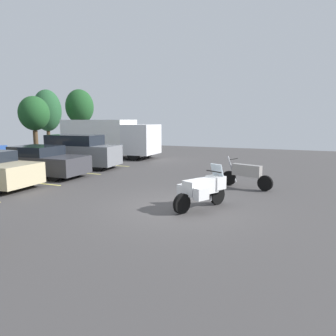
{
  "coord_description": "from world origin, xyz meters",
  "views": [
    {
      "loc": [
        -8.89,
        -3.45,
        2.77
      ],
      "look_at": [
        1.01,
        0.62,
        1.09
      ],
      "focal_mm": 33.03,
      "sensor_mm": 36.0,
      "label": 1
    }
  ],
  "objects_px": {
    "motorcycle_touring": "(203,188)",
    "motorcycle_second": "(246,174)",
    "car_charcoal": "(39,162)",
    "box_truck": "(109,137)",
    "car_grey": "(80,151)"
  },
  "relations": [
    {
      "from": "motorcycle_touring",
      "to": "motorcycle_second",
      "type": "height_order",
      "value": "motorcycle_touring"
    },
    {
      "from": "box_truck",
      "to": "motorcycle_touring",
      "type": "bearing_deg",
      "value": -135.72
    },
    {
      "from": "motorcycle_touring",
      "to": "car_charcoal",
      "type": "bearing_deg",
      "value": 75.16
    },
    {
      "from": "motorcycle_touring",
      "to": "car_charcoal",
      "type": "height_order",
      "value": "car_charcoal"
    },
    {
      "from": "motorcycle_second",
      "to": "box_truck",
      "type": "height_order",
      "value": "box_truck"
    },
    {
      "from": "box_truck",
      "to": "motorcycle_second",
      "type": "bearing_deg",
      "value": -122.06
    },
    {
      "from": "motorcycle_touring",
      "to": "car_charcoal",
      "type": "relative_size",
      "value": 0.41
    },
    {
      "from": "motorcycle_second",
      "to": "car_charcoal",
      "type": "distance_m",
      "value": 9.96
    },
    {
      "from": "car_charcoal",
      "to": "car_grey",
      "type": "relative_size",
      "value": 1.09
    },
    {
      "from": "motorcycle_touring",
      "to": "box_truck",
      "type": "height_order",
      "value": "box_truck"
    },
    {
      "from": "car_grey",
      "to": "motorcycle_second",
      "type": "bearing_deg",
      "value": -100.59
    },
    {
      "from": "motorcycle_second",
      "to": "box_truck",
      "type": "xyz_separation_m",
      "value": [
        6.89,
        11.0,
        0.92
      ]
    },
    {
      "from": "car_charcoal",
      "to": "box_truck",
      "type": "relative_size",
      "value": 0.68
    },
    {
      "from": "car_charcoal",
      "to": "box_truck",
      "type": "xyz_separation_m",
      "value": [
        8.04,
        1.11,
        0.78
      ]
    },
    {
      "from": "motorcycle_touring",
      "to": "motorcycle_second",
      "type": "bearing_deg",
      "value": -12.98
    }
  ]
}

